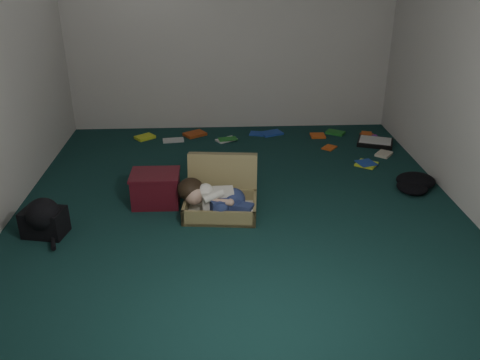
{
  "coord_description": "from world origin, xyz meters",
  "views": [
    {
      "loc": [
        -0.2,
        -4.06,
        2.17
      ],
      "look_at": [
        0.0,
        -0.15,
        0.35
      ],
      "focal_mm": 38.0,
      "sensor_mm": 36.0,
      "label": 1
    }
  ],
  "objects": [
    {
      "name": "floor",
      "position": [
        0.0,
        0.0,
        0.0
      ],
      "size": [
        4.5,
        4.5,
        0.0
      ],
      "primitive_type": "plane",
      "color": "#11322F",
      "rests_on": "ground"
    },
    {
      "name": "person",
      "position": [
        -0.22,
        -0.14,
        0.18
      ],
      "size": [
        0.67,
        0.37,
        0.29
      ],
      "rotation": [
        0.0,
        0.0,
        -0.1
      ],
      "color": "white",
      "rests_on": "suitcase"
    },
    {
      "name": "maroon_bin",
      "position": [
        -0.75,
        0.13,
        0.15
      ],
      "size": [
        0.44,
        0.35,
        0.3
      ],
      "rotation": [
        0.0,
        0.0,
        -0.0
      ],
      "color": "#4F1019",
      "rests_on": "floor"
    },
    {
      "name": "clothing_pile",
      "position": [
        1.7,
        0.34,
        0.06
      ],
      "size": [
        0.4,
        0.33,
        0.13
      ],
      "primitive_type": null,
      "rotation": [
        0.0,
        0.0,
        0.0
      ],
      "color": "black",
      "rests_on": "floor"
    },
    {
      "name": "wall_front",
      "position": [
        0.0,
        -2.25,
        1.3
      ],
      "size": [
        4.5,
        0.0,
        4.5
      ],
      "primitive_type": "plane",
      "rotation": [
        -1.57,
        0.0,
        0.0
      ],
      "color": "silver",
      "rests_on": "ground"
    },
    {
      "name": "suitcase",
      "position": [
        -0.16,
        0.01,
        0.14
      ],
      "size": [
        0.69,
        0.67,
        0.46
      ],
      "rotation": [
        0.0,
        0.0,
        -0.1
      ],
      "color": "olive",
      "rests_on": "floor"
    },
    {
      "name": "wall_back",
      "position": [
        0.0,
        2.25,
        1.3
      ],
      "size": [
        4.5,
        0.0,
        4.5
      ],
      "primitive_type": "plane",
      "rotation": [
        1.57,
        0.0,
        0.0
      ],
      "color": "silver",
      "rests_on": "ground"
    },
    {
      "name": "backpack",
      "position": [
        -1.61,
        -0.38,
        0.12
      ],
      "size": [
        0.47,
        0.41,
        0.25
      ],
      "primitive_type": null,
      "rotation": [
        0.0,
        0.0,
        -0.21
      ],
      "color": "black",
      "rests_on": "floor"
    },
    {
      "name": "paper_tray",
      "position": [
        1.7,
        1.53,
        0.03
      ],
      "size": [
        0.48,
        0.42,
        0.06
      ],
      "rotation": [
        0.0,
        0.0,
        -0.36
      ],
      "color": "black",
      "rests_on": "floor"
    },
    {
      "name": "book_scatter",
      "position": [
        0.66,
        1.69,
        0.01
      ],
      "size": [
        3.0,
        1.29,
        0.02
      ],
      "color": "#D3EA29",
      "rests_on": "floor"
    }
  ]
}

